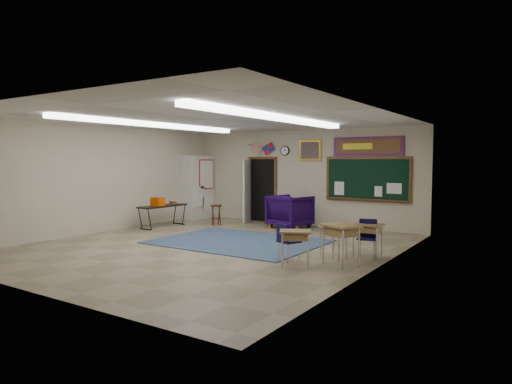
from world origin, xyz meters
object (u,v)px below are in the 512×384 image
Objects in this scene: student_desk_front_right at (368,239)px; wingback_armchair at (290,211)px; folding_table at (163,215)px; wooden_stool at (216,215)px; student_desk_front_left at (333,240)px.

wingback_armchair is at bearing 140.44° from student_desk_front_right.
folding_table is 1.64m from wooden_stool.
wingback_armchair is 4.38m from student_desk_front_right.
folding_table is at bearing 43.09° from wingback_armchair.
student_desk_front_left is (2.81, -3.22, -0.13)m from wingback_armchair.
student_desk_front_right is at bearing 69.06° from student_desk_front_left.
wingback_armchair is 2.34m from wooden_stool.
student_desk_front_right reaches higher than student_desk_front_left.
folding_table is at bearing -136.19° from wooden_stool.
folding_table reaches higher than wooden_stool.
wooden_stool is at bearing 44.62° from folding_table.
student_desk_front_left is at bearing -10.57° from folding_table.
wingback_armchair is at bearing 21.14° from wooden_stool.
wingback_armchair is 1.55× the size of student_desk_front_right.
student_desk_front_left is 0.74m from student_desk_front_right.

